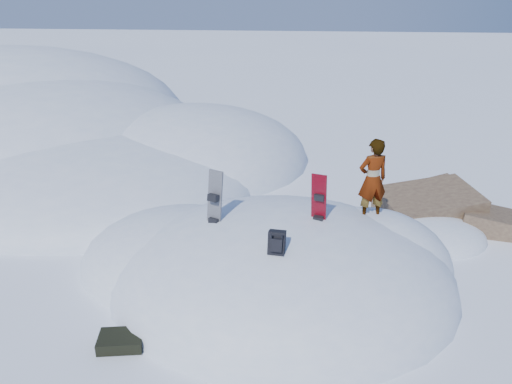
# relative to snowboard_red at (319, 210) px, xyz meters

# --- Properties ---
(ground) EXTENTS (120.00, 120.00, 0.00)m
(ground) POSITION_rel_snowboard_red_xyz_m (-0.68, -0.07, -1.65)
(ground) COLOR white
(ground) RESTS_ON ground
(snow_mound) EXTENTS (8.00, 6.00, 3.00)m
(snow_mound) POSITION_rel_snowboard_red_xyz_m (-0.86, 0.17, -1.65)
(snow_mound) COLOR white
(snow_mound) RESTS_ON ground
(snow_ridge) EXTENTS (21.50, 18.50, 6.40)m
(snow_ridge) POSITION_rel_snowboard_red_xyz_m (-11.12, 9.78, -1.65)
(snow_ridge) COLOR white
(snow_ridge) RESTS_ON ground
(rock_outcrop) EXTENTS (4.68, 4.41, 1.68)m
(rock_outcrop) POSITION_rel_snowboard_red_xyz_m (3.03, 2.94, -1.63)
(rock_outcrop) COLOR brown
(rock_outcrop) RESTS_ON ground
(snowboard_red) EXTENTS (0.34, 0.30, 1.55)m
(snowboard_red) POSITION_rel_snowboard_red_xyz_m (0.00, 0.00, 0.00)
(snowboard_red) COLOR #B2091F
(snowboard_red) RESTS_ON snow_mound
(snowboard_dark) EXTENTS (0.39, 0.36, 1.67)m
(snowboard_dark) POSITION_rel_snowboard_red_xyz_m (-2.02, -0.12, -0.07)
(snowboard_dark) COLOR black
(snowboard_dark) RESTS_ON snow_mound
(backpack) EXTENTS (0.32, 0.36, 0.48)m
(backpack) POSITION_rel_snowboard_red_xyz_m (-0.73, -1.22, -0.09)
(backpack) COLOR black
(backpack) RESTS_ON snow_mound
(gear_pile) EXTENTS (0.99, 0.76, 0.26)m
(gear_pile) POSITION_rel_snowboard_red_xyz_m (-3.21, -2.23, -1.52)
(gear_pile) COLOR black
(gear_pile) RESTS_ON ground
(person) EXTENTS (0.73, 0.61, 1.73)m
(person) POSITION_rel_snowboard_red_xyz_m (1.08, 0.82, 0.35)
(person) COLOR slate
(person) RESTS_ON snow_mound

